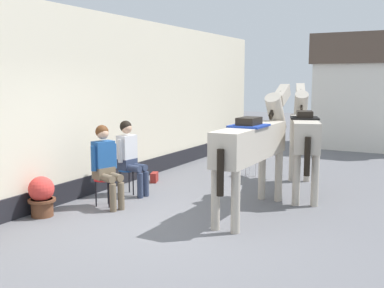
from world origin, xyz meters
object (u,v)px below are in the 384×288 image
Objects in this scene: seated_visitor_far at (130,154)px; saddled_horse_far at (303,131)px; satchel_bag at (154,177)px; saddled_horse_near at (254,142)px; spare_stool_white at (250,158)px; flower_planter_middle at (42,196)px; seated_visitor_near at (106,162)px.

saddled_horse_far is at bearing 33.82° from seated_visitor_far.
saddled_horse_near is at bearing -133.44° from satchel_bag.
saddled_horse_near is at bearing -67.97° from spare_stool_white.
satchel_bag is (-2.62, 1.09, -1.06)m from saddled_horse_near.
seated_visitor_far is 0.48× the size of saddled_horse_far.
saddled_horse_near reaches higher than seated_visitor_far.
saddled_horse_near is at bearing 32.38° from flower_planter_middle.
seated_visitor_far is at bearing 168.65° from satchel_bag.
saddled_horse_far is 3.20m from satchel_bag.
saddled_horse_far is at bearing 48.87° from flower_planter_middle.
saddled_horse_near is 1.04× the size of saddled_horse_far.
saddled_horse_far is 4.51× the size of flower_planter_middle.
saddled_horse_near is 3.02m from satchel_bag.
seated_visitor_near is at bearing 58.89° from flower_planter_middle.
seated_visitor_far is at bearing -146.18° from saddled_horse_far.
seated_visitor_near is at bearing -109.41° from spare_stool_white.
satchel_bag is at bearing 99.56° from seated_visitor_far.
seated_visitor_near is 0.48× the size of saddled_horse_far.
spare_stool_white is at bearing 62.57° from seated_visitor_far.
seated_visitor_near is 4.96× the size of satchel_bag.
satchel_bag is at bearing 85.50° from flower_planter_middle.
seated_visitor_far is 2.46m from saddled_horse_near.
saddled_horse_far is at bearing 46.04° from seated_visitor_near.
seated_visitor_near is at bearing 168.36° from satchel_bag.
seated_visitor_far reaches higher than satchel_bag.
saddled_horse_near is (2.29, 0.89, 0.38)m from seated_visitor_near.
spare_stool_white reaches higher than satchel_bag.
spare_stool_white is at bearing 67.99° from flower_planter_middle.
seated_visitor_far is 1.32m from satchel_bag.
flower_planter_middle is at bearing -112.01° from spare_stool_white.
seated_visitor_near is 2.49m from saddled_horse_near.
saddled_horse_near reaches higher than seated_visitor_near.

